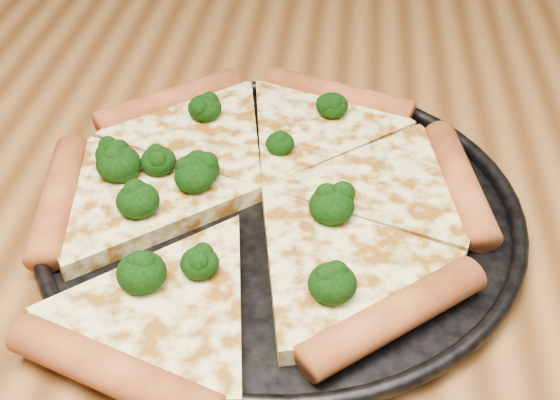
# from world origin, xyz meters

# --- Properties ---
(dining_table) EXTENTS (1.20, 0.90, 0.75)m
(dining_table) POSITION_xyz_m (0.00, 0.00, 0.66)
(dining_table) COLOR brown
(dining_table) RESTS_ON ground
(pizza_pan) EXTENTS (0.34, 0.34, 0.02)m
(pizza_pan) POSITION_xyz_m (0.04, 0.03, 0.76)
(pizza_pan) COLOR black
(pizza_pan) RESTS_ON dining_table
(pizza) EXTENTS (0.33, 0.37, 0.03)m
(pizza) POSITION_xyz_m (0.02, 0.03, 0.77)
(pizza) COLOR #F5E896
(pizza) RESTS_ON pizza_pan
(broccoli_florets) EXTENTS (0.20, 0.23, 0.02)m
(broccoli_florets) POSITION_xyz_m (-0.01, 0.03, 0.78)
(broccoli_florets) COLOR black
(broccoli_florets) RESTS_ON pizza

